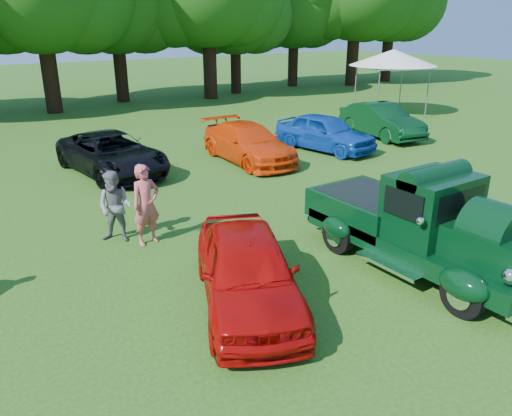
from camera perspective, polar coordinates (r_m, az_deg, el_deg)
ground at (r=9.88m, az=9.17°, el=-8.09°), size 120.00×120.00×0.00m
hero_pickup at (r=10.48m, az=18.10°, el=-1.97°), size 2.36×5.06×1.98m
red_convertible at (r=8.65m, az=-0.99°, el=-7.07°), size 3.12×4.29×1.36m
back_car_black at (r=16.99m, az=-16.16°, el=6.00°), size 2.69×4.97×1.32m
back_car_orange at (r=17.81m, az=-0.88°, el=7.45°), size 2.11×4.64×1.32m
back_car_blue at (r=19.58m, az=7.88°, el=8.58°), size 2.37×4.34×1.40m
back_car_green at (r=22.42m, az=14.13°, el=9.69°), size 2.17×4.48×1.42m
spectator_pink at (r=11.22m, az=-12.45°, el=0.37°), size 0.72×0.53×1.82m
spectator_grey at (r=11.54m, az=-15.78°, el=0.13°), size 1.00×1.00×1.64m
canopy_tent at (r=27.94m, az=15.40°, el=16.19°), size 5.78×5.78×3.36m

